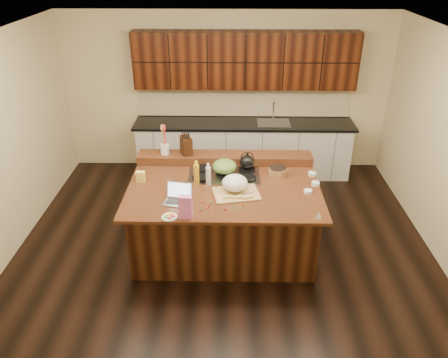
{
  "coord_description": "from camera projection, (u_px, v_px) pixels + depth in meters",
  "views": [
    {
      "loc": [
        0.09,
        -4.76,
        3.59
      ],
      "look_at": [
        0.0,
        0.05,
        1.0
      ],
      "focal_mm": 35.0,
      "sensor_mm": 36.0,
      "label": 1
    }
  ],
  "objects": [
    {
      "name": "package_box",
      "position": [
        141.0,
        177.0,
        5.53
      ],
      "size": [
        0.11,
        0.08,
        0.14
      ],
      "primitive_type": "cube",
      "rotation": [
        0.0,
        0.0,
        -0.11
      ],
      "color": "#F9E157",
      "rests_on": "island"
    },
    {
      "name": "kettle",
      "position": [
        247.0,
        162.0,
        5.77
      ],
      "size": [
        0.2,
        0.2,
        0.18
      ],
      "primitive_type": "ellipsoid",
      "rotation": [
        0.0,
        0.0,
        0.0
      ],
      "color": "black",
      "rests_on": "cooktop"
    },
    {
      "name": "gumdrop_4",
      "position": [
        202.0,
        202.0,
        5.1
      ],
      "size": [
        0.02,
        0.02,
        0.02
      ],
      "primitive_type": "ellipsoid",
      "color": "red",
      "rests_on": "island"
    },
    {
      "name": "ramekin_c",
      "position": [
        312.0,
        174.0,
        5.7
      ],
      "size": [
        0.11,
        0.11,
        0.04
      ],
      "primitive_type": "cylinder",
      "rotation": [
        0.0,
        0.0,
        -0.1
      ],
      "color": "white",
      "rests_on": "island"
    },
    {
      "name": "wooden_tray",
      "position": [
        235.0,
        185.0,
        5.28
      ],
      "size": [
        0.61,
        0.49,
        0.22
      ],
      "rotation": [
        0.0,
        0.0,
        0.2
      ],
      "color": "tan",
      "rests_on": "island"
    },
    {
      "name": "gumdrop_1",
      "position": [
        235.0,
        209.0,
        4.98
      ],
      "size": [
        0.02,
        0.02,
        0.02
      ],
      "primitive_type": "ellipsoid",
      "color": "#198C26",
      "rests_on": "island"
    },
    {
      "name": "back_counter",
      "position": [
        244.0,
        119.0,
        7.38
      ],
      "size": [
        3.7,
        0.66,
        2.4
      ],
      "color": "silver",
      "rests_on": "ground"
    },
    {
      "name": "gumdrop_5",
      "position": [
        211.0,
        204.0,
        5.08
      ],
      "size": [
        0.02,
        0.02,
        0.02
      ],
      "primitive_type": "ellipsoid",
      "color": "#198C26",
      "rests_on": "island"
    },
    {
      "name": "room",
      "position": [
        224.0,
        155.0,
        5.25
      ],
      "size": [
        5.52,
        5.02,
        2.72
      ],
      "color": "black",
      "rests_on": "ground"
    },
    {
      "name": "gumdrop_6",
      "position": [
        226.0,
        210.0,
        4.96
      ],
      "size": [
        0.02,
        0.02,
        0.02
      ],
      "primitive_type": "ellipsoid",
      "color": "red",
      "rests_on": "island"
    },
    {
      "name": "utensil_crock",
      "position": [
        165.0,
        149.0,
        6.0
      ],
      "size": [
        0.15,
        0.15,
        0.14
      ],
      "primitive_type": "cylinder",
      "rotation": [
        0.0,
        0.0,
        0.34
      ],
      "color": "white",
      "rests_on": "back_ledge"
    },
    {
      "name": "gumdrop_9",
      "position": [
        242.0,
        208.0,
        4.99
      ],
      "size": [
        0.02,
        0.02,
        0.02
      ],
      "primitive_type": "ellipsoid",
      "color": "#198C26",
      "rests_on": "island"
    },
    {
      "name": "cooktop",
      "position": [
        224.0,
        174.0,
        5.71
      ],
      "size": [
        0.92,
        0.52,
        0.05
      ],
      "color": "gray",
      "rests_on": "island"
    },
    {
      "name": "candy_plate",
      "position": [
        169.0,
        217.0,
        4.84
      ],
      "size": [
        0.22,
        0.22,
        0.01
      ],
      "primitive_type": "cylinder",
      "rotation": [
        0.0,
        0.0,
        -0.28
      ],
      "color": "white",
      "rests_on": "island"
    },
    {
      "name": "gumdrop_3",
      "position": [
        201.0,
        210.0,
        4.96
      ],
      "size": [
        0.02,
        0.02,
        0.02
      ],
      "primitive_type": "ellipsoid",
      "color": "#198C26",
      "rests_on": "island"
    },
    {
      "name": "kitchen_timer",
      "position": [
        319.0,
        214.0,
        4.83
      ],
      "size": [
        0.08,
        0.08,
        0.07
      ],
      "primitive_type": "cone",
      "rotation": [
        0.0,
        0.0,
        -0.06
      ],
      "color": "silver",
      "rests_on": "island"
    },
    {
      "name": "pink_bag",
      "position": [
        185.0,
        207.0,
        4.77
      ],
      "size": [
        0.15,
        0.09,
        0.27
      ],
      "primitive_type": "cube",
      "rotation": [
        0.0,
        0.0,
        -0.07
      ],
      "color": "pink",
      "rests_on": "island"
    },
    {
      "name": "green_bowl",
      "position": [
        224.0,
        166.0,
        5.66
      ],
      "size": [
        0.34,
        0.34,
        0.17
      ],
      "primitive_type": "ellipsoid",
      "rotation": [
        0.0,
        0.0,
        0.1
      ],
      "color": "#587E32",
      "rests_on": "cooktop"
    },
    {
      "name": "ramekin_a",
      "position": [
        308.0,
        192.0,
        5.3
      ],
      "size": [
        0.13,
        0.13,
        0.04
      ],
      "primitive_type": "cylinder",
      "rotation": [
        0.0,
        0.0,
        0.34
      ],
      "color": "white",
      "rests_on": "island"
    },
    {
      "name": "gumdrop_0",
      "position": [
        209.0,
        206.0,
        5.04
      ],
      "size": [
        0.02,
        0.02,
        0.02
      ],
      "primitive_type": "ellipsoid",
      "color": "red",
      "rests_on": "island"
    },
    {
      "name": "laptop",
      "position": [
        178.0,
        197.0,
        5.13
      ],
      "size": [
        0.35,
        0.3,
        0.22
      ],
      "rotation": [
        0.0,
        0.0,
        -0.18
      ],
      "color": "#B7B7BC",
      "rests_on": "island"
    },
    {
      "name": "oil_bottle",
      "position": [
        197.0,
        174.0,
        5.45
      ],
      "size": [
        0.07,
        0.07,
        0.27
      ],
      "primitive_type": "cylinder",
      "rotation": [
        0.0,
        0.0,
        0.06
      ],
      "color": "gold",
      "rests_on": "island"
    },
    {
      "name": "gumdrop_2",
      "position": [
        200.0,
        211.0,
        4.94
      ],
      "size": [
        0.02,
        0.02,
        0.02
      ],
      "primitive_type": "ellipsoid",
      "color": "red",
      "rests_on": "island"
    },
    {
      "name": "gumdrop_10",
      "position": [
        208.0,
        208.0,
        4.99
      ],
      "size": [
        0.02,
        0.02,
        0.02
      ],
      "primitive_type": "ellipsoid",
      "color": "red",
      "rests_on": "island"
    },
    {
      "name": "vinegar_bottle",
      "position": [
        208.0,
        176.0,
        5.43
      ],
      "size": [
        0.07,
        0.07,
        0.25
      ],
      "primitive_type": "cylinder",
      "rotation": [
        0.0,
        0.0,
        0.17
      ],
      "color": "silver",
      "rests_on": "island"
    },
    {
      "name": "knife_block",
      "position": [
        186.0,
        146.0,
        5.97
      ],
      "size": [
        0.19,
        0.24,
        0.25
      ],
      "primitive_type": "cube",
      "rotation": [
        0.0,
        0.0,
        0.4
      ],
      "color": "black",
      "rests_on": "back_ledge"
    },
    {
      "name": "ramekin_b",
      "position": [
        315.0,
        184.0,
        5.47
      ],
      "size": [
        0.12,
        0.12,
        0.04
      ],
      "primitive_type": "cylinder",
      "rotation": [
        0.0,
        0.0,
        0.22
      ],
      "color": "white",
      "rests_on": "island"
    },
    {
      "name": "strainer_bowl",
      "position": [
        278.0,
        172.0,
        5.71
      ],
      "size": [
        0.26,
        0.26,
        0.09
      ],
      "primitive_type": "cylinder",
      "rotation": [
        0.0,
        0.0,
        -0.1
      ],
      "color": "#996B3F",
      "rests_on": "island"
    },
    {
      "name": "island",
      "position": [
        224.0,
        217.0,
        5.67
      ],
      "size": [
        2.4,
        1.6,
        0.92
      ],
      "color": "black",
      "rests_on": "ground"
    },
    {
      "name": "back_ledge",
      "position": [
        225.0,
        158.0,
        6.04
      ],
      "size": [
        2.4,
        0.3,
        0.12
      ],
      "primitive_type": "cube",
      "color": "black",
      "rests_on": "island"
    },
    {
      "name": "gumdrop_7",
      "position": [
        234.0,
        207.0,
        5.01
      ],
      "size": [
        0.02,
        0.02,
        0.02
      ],
      "primitive_type": "ellipsoid",
      "color": "#198C26",
      "rests_on": "island"
    },
    {
      "name": "gumdrop_8",
      "position": [
        243.0,
        205.0,
        5.05
      ],
      "size": [
        0.02,
        0.02,
        0.02
      ],
      "primitive_type": "ellipsoid",
      "color": "red",
      "rests_on": "island"
    }
  ]
}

